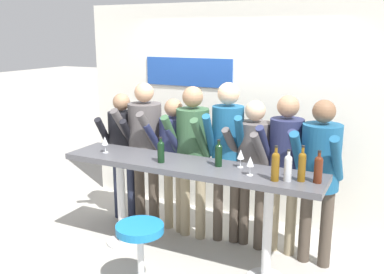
# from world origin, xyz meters

# --- Properties ---
(ground_plane) EXTENTS (40.00, 40.00, 0.00)m
(ground_plane) POSITION_xyz_m (0.00, 0.00, 0.00)
(ground_plane) COLOR #B2ADA3
(back_wall) EXTENTS (4.27, 0.12, 2.67)m
(back_wall) POSITION_xyz_m (-0.01, 1.37, 1.34)
(back_wall) COLOR silver
(back_wall) RESTS_ON ground_plane
(tasting_table) EXTENTS (2.67, 0.55, 1.05)m
(tasting_table) POSITION_xyz_m (0.00, 0.00, 0.89)
(tasting_table) COLOR #4C4C51
(tasting_table) RESTS_ON ground_plane
(bar_stool) EXTENTS (0.45, 0.45, 0.65)m
(bar_stool) POSITION_xyz_m (-0.14, -0.69, 0.44)
(bar_stool) COLOR silver
(bar_stool) RESTS_ON ground_plane
(person_far_left) EXTENTS (0.46, 0.55, 1.60)m
(person_far_left) POSITION_xyz_m (-1.19, 0.57, 0.99)
(person_far_left) COLOR #23283D
(person_far_left) RESTS_ON ground_plane
(person_left) EXTENTS (0.51, 0.60, 1.75)m
(person_left) POSITION_xyz_m (-0.87, 0.56, 1.08)
(person_left) COLOR #473D33
(person_left) RESTS_ON ground_plane
(person_center_left) EXTENTS (0.46, 0.55, 1.59)m
(person_center_left) POSITION_xyz_m (-0.47, 0.56, 0.99)
(person_center_left) COLOR gray
(person_center_left) RESTS_ON ground_plane
(person_center) EXTENTS (0.43, 0.54, 1.75)m
(person_center) POSITION_xyz_m (-0.20, 0.49, 1.09)
(person_center) COLOR gray
(person_center) RESTS_ON ground_plane
(person_center_right) EXTENTS (0.47, 0.60, 1.80)m
(person_center_right) POSITION_xyz_m (0.19, 0.56, 1.13)
(person_center_right) COLOR #473D33
(person_center_right) RESTS_ON ground_plane
(person_right) EXTENTS (0.48, 0.58, 1.63)m
(person_right) POSITION_xyz_m (0.48, 0.57, 1.01)
(person_right) COLOR #473D33
(person_right) RESTS_ON ground_plane
(person_far_right) EXTENTS (0.45, 0.56, 1.70)m
(person_far_right) POSITION_xyz_m (0.82, 0.58, 1.06)
(person_far_right) COLOR gray
(person_far_right) RESTS_ON ground_plane
(person_rightmost) EXTENTS (0.48, 0.57, 1.70)m
(person_rightmost) POSITION_xyz_m (1.18, 0.50, 1.05)
(person_rightmost) COLOR #473D33
(person_rightmost) RESTS_ON ground_plane
(wine_bottle_0) EXTENTS (0.07, 0.07, 0.27)m
(wine_bottle_0) POSITION_xyz_m (0.30, 0.05, 1.17)
(wine_bottle_0) COLOR black
(wine_bottle_0) RESTS_ON tasting_table
(wine_bottle_1) EXTENTS (0.07, 0.07, 0.32)m
(wine_bottle_1) POSITION_xyz_m (1.11, -0.03, 1.20)
(wine_bottle_1) COLOR brown
(wine_bottle_1) RESTS_ON tasting_table
(wine_bottle_2) EXTENTS (0.07, 0.07, 0.32)m
(wine_bottle_2) POSITION_xyz_m (0.90, -0.12, 1.20)
(wine_bottle_2) COLOR brown
(wine_bottle_2) RESTS_ON tasting_table
(wine_bottle_3) EXTENTS (0.07, 0.07, 0.26)m
(wine_bottle_3) POSITION_xyz_m (-0.26, -0.09, 1.17)
(wine_bottle_3) COLOR black
(wine_bottle_3) RESTS_ON tasting_table
(wine_bottle_4) EXTENTS (0.07, 0.07, 0.29)m
(wine_bottle_4) POSITION_xyz_m (1.25, -0.01, 1.18)
(wine_bottle_4) COLOR #4C1E0F
(wine_bottle_4) RESTS_ON tasting_table
(wine_bottle_5) EXTENTS (0.07, 0.07, 0.28)m
(wine_bottle_5) POSITION_xyz_m (1.01, -0.08, 1.18)
(wine_bottle_5) COLOR #B7BCC1
(wine_bottle_5) RESTS_ON tasting_table
(wine_glass_0) EXTENTS (0.07, 0.07, 0.18)m
(wine_glass_0) POSITION_xyz_m (0.50, 0.11, 1.18)
(wine_glass_0) COLOR silver
(wine_glass_0) RESTS_ON tasting_table
(wine_glass_1) EXTENTS (0.07, 0.07, 0.18)m
(wine_glass_1) POSITION_xyz_m (0.66, -0.08, 1.18)
(wine_glass_1) COLOR silver
(wine_glass_1) RESTS_ON tasting_table
(wine_glass_2) EXTENTS (0.07, 0.07, 0.18)m
(wine_glass_2) POSITION_xyz_m (-0.98, -0.05, 1.18)
(wine_glass_2) COLOR silver
(wine_glass_2) RESTS_ON tasting_table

